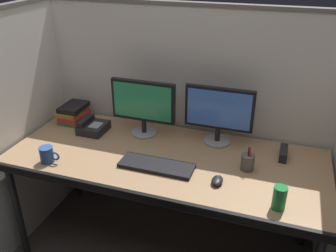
{
  "coord_description": "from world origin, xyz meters",
  "views": [
    {
      "loc": [
        0.61,
        -1.45,
        1.88
      ],
      "look_at": [
        0.0,
        0.35,
        0.92
      ],
      "focal_mm": 38.52,
      "sensor_mm": 36.0,
      "label": 1
    }
  ],
  "objects": [
    {
      "name": "book_stack",
      "position": [
        -0.78,
        0.55,
        0.8
      ],
      "size": [
        0.16,
        0.22,
        0.12
      ],
      "color": "#26723F",
      "rests_on": "desk"
    },
    {
      "name": "desk_phone",
      "position": [
        -0.57,
        0.45,
        0.77
      ],
      "size": [
        0.17,
        0.19,
        0.09
      ],
      "color": "black",
      "rests_on": "desk"
    },
    {
      "name": "soda_can",
      "position": [
        0.67,
        0.02,
        0.8
      ],
      "size": [
        0.07,
        0.07,
        0.12
      ],
      "primitive_type": "cylinder",
      "color": "#197233",
      "rests_on": "desk"
    },
    {
      "name": "cubicle_partition_left",
      "position": [
        -0.99,
        0.2,
        0.79
      ],
      "size": [
        0.06,
        1.41,
        1.57
      ],
      "color": "beige",
      "rests_on": "ground"
    },
    {
      "name": "computer_mouse",
      "position": [
        0.35,
        0.13,
        0.76
      ],
      "size": [
        0.06,
        0.1,
        0.04
      ],
      "color": "black",
      "rests_on": "desk"
    },
    {
      "name": "pen_cup",
      "position": [
        0.48,
        0.31,
        0.79
      ],
      "size": [
        0.08,
        0.08,
        0.16
      ],
      "color": "#4C4742",
      "rests_on": "desk"
    },
    {
      "name": "monitor_right",
      "position": [
        0.26,
        0.57,
        0.96
      ],
      "size": [
        0.43,
        0.17,
        0.37
      ],
      "color": "gray",
      "rests_on": "desk"
    },
    {
      "name": "monitor_left",
      "position": [
        -0.23,
        0.53,
        0.96
      ],
      "size": [
        0.43,
        0.17,
        0.37
      ],
      "color": "gray",
      "rests_on": "desk"
    },
    {
      "name": "cubicle_partition_rear",
      "position": [
        0.0,
        0.74,
        0.79
      ],
      "size": [
        2.21,
        0.06,
        1.57
      ],
      "color": "beige",
      "rests_on": "ground"
    },
    {
      "name": "desk",
      "position": [
        0.0,
        0.29,
        0.69
      ],
      "size": [
        1.9,
        0.8,
        0.74
      ],
      "color": "#997551",
      "rests_on": "ground"
    },
    {
      "name": "red_stapler",
      "position": [
        0.67,
        0.52,
        0.77
      ],
      "size": [
        0.04,
        0.15,
        0.06
      ],
      "primitive_type": "cube",
      "color": "black",
      "rests_on": "desk"
    },
    {
      "name": "coffee_mug",
      "position": [
        -0.63,
        0.02,
        0.79
      ],
      "size": [
        0.13,
        0.08,
        0.09
      ],
      "color": "#264C8C",
      "rests_on": "desk"
    },
    {
      "name": "keyboard_main",
      "position": [
        -0.01,
        0.17,
        0.75
      ],
      "size": [
        0.43,
        0.15,
        0.02
      ],
      "primitive_type": "cube",
      "color": "black",
      "rests_on": "desk"
    }
  ]
}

